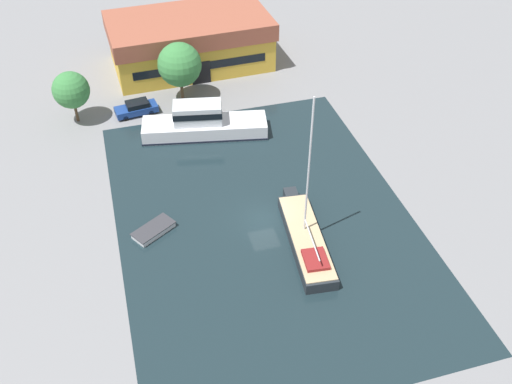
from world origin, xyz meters
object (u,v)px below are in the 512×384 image
Objects in this scene: quay_tree_near_building at (180,65)px; sailboat_moored at (306,238)px; motor_cruiser at (203,123)px; small_dinghy at (154,230)px; warehouse_building at (190,41)px; parked_car at (137,108)px; quay_tree_by_water at (71,90)px.

quay_tree_near_building is 26.93m from sailboat_moored.
motor_cruiser is 15.45m from small_dinghy.
parked_car is at bearing -131.27° from warehouse_building.
quay_tree_by_water is 1.42× the size of small_dinghy.
quay_tree_near_building is 1.20× the size of quay_tree_by_water.
quay_tree_near_building is at bearing 108.42° from sailboat_moored.
warehouse_building is at bearing 72.47° from quay_tree_near_building.
motor_cruiser reaches higher than parked_car.
sailboat_moored is 1.03× the size of motor_cruiser.
quay_tree_by_water is at bearing -16.04° from small_dinghy.
warehouse_building is 31.08m from small_dinghy.
warehouse_building is 1.47× the size of motor_cruiser.
parked_car is 19.51m from small_dinghy.
parked_car is 26.87m from sailboat_moored.
sailboat_moored is at bearing -153.98° from motor_cruiser.
warehouse_building is 1.43× the size of sailboat_moored.
quay_tree_by_water reaches higher than small_dinghy.
quay_tree_by_water is at bearing 74.58° from motor_cruiser.
quay_tree_by_water is (-14.63, -9.66, 0.72)m from warehouse_building.
quay_tree_by_water is 1.20× the size of parked_car.
quay_tree_near_building is at bearing -109.94° from warehouse_building.
warehouse_building is 4.88× the size of small_dinghy.
small_dinghy is (-0.90, -19.48, -0.51)m from parked_car.
parked_car reaches higher than small_dinghy.
small_dinghy is (5.58, -19.93, -3.56)m from quay_tree_by_water.
parked_car is at bearing -163.32° from quay_tree_near_building.
parked_car is 0.36× the size of motor_cruiser.
quay_tree_near_building is 1.44× the size of parked_car.
parked_car is 1.18× the size of small_dinghy.
quay_tree_by_water is 14.51m from motor_cruiser.
motor_cruiser is (0.86, -7.51, -3.18)m from quay_tree_near_building.
warehouse_building reaches higher than motor_cruiser.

